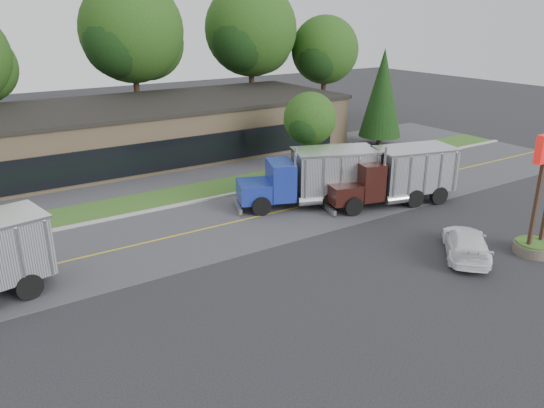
{
  "coord_description": "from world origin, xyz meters",
  "views": [
    {
      "loc": [
        -13.01,
        -15.15,
        11.04
      ],
      "look_at": [
        0.98,
        6.2,
        1.8
      ],
      "focal_mm": 35.0,
      "sensor_mm": 36.0,
      "label": 1
    }
  ],
  "objects_px": {
    "dump_truck_blue": "(316,176)",
    "dump_truck_maroon": "(397,174)",
    "rally_car": "(466,243)",
    "bilo_sign": "(540,214)"
  },
  "relations": [
    {
      "from": "dump_truck_blue",
      "to": "rally_car",
      "type": "distance_m",
      "value": 9.94
    },
    {
      "from": "dump_truck_blue",
      "to": "dump_truck_maroon",
      "type": "bearing_deg",
      "value": 171.63
    },
    {
      "from": "bilo_sign",
      "to": "dump_truck_blue",
      "type": "xyz_separation_m",
      "value": [
        -4.62,
        11.37,
        -0.22
      ]
    },
    {
      "from": "dump_truck_blue",
      "to": "dump_truck_maroon",
      "type": "distance_m",
      "value": 4.96
    },
    {
      "from": "dump_truck_maroon",
      "to": "bilo_sign",
      "type": "bearing_deg",
      "value": 105.71
    },
    {
      "from": "rally_car",
      "to": "bilo_sign",
      "type": "bearing_deg",
      "value": -162.42
    },
    {
      "from": "dump_truck_maroon",
      "to": "rally_car",
      "type": "relative_size",
      "value": 1.82
    },
    {
      "from": "bilo_sign",
      "to": "dump_truck_maroon",
      "type": "bearing_deg",
      "value": 91.93
    },
    {
      "from": "bilo_sign",
      "to": "rally_car",
      "type": "xyz_separation_m",
      "value": [
        -3.05,
        1.62,
        -1.34
      ]
    },
    {
      "from": "dump_truck_maroon",
      "to": "rally_car",
      "type": "distance_m",
      "value": 7.91
    }
  ]
}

